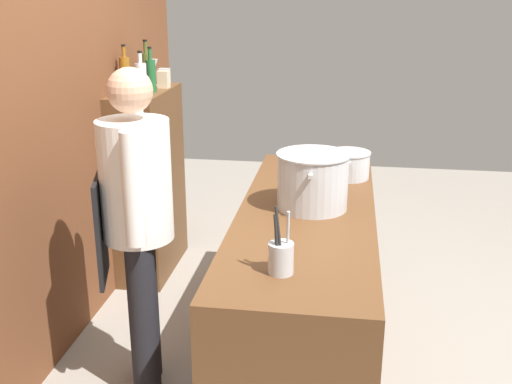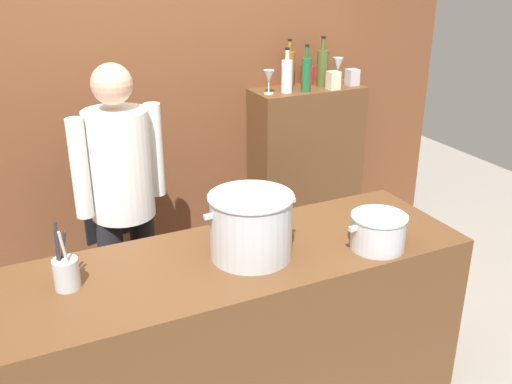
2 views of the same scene
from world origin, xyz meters
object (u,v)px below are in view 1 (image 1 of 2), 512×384
object	(u,v)px
wine_bottle_amber	(125,74)
spice_tin_red	(133,80)
spice_tin_cream	(164,79)
utensil_crock	(281,257)
wine_bottle_clear	(141,78)
wine_glass_short	(133,82)
stockpot_large	(313,181)
wine_bottle_green	(151,75)
chef	(137,213)
wine_glass_tall	(153,67)
stockpot_small	(349,165)
wine_bottle_olive	(147,70)
spice_tin_silver	(164,76)

from	to	relation	value
wine_bottle_amber	spice_tin_red	size ratio (longest dim) A/B	2.50
wine_bottle_amber	spice_tin_cream	distance (m)	0.30
spice_tin_red	wine_bottle_amber	bearing A→B (deg)	-179.81
utensil_crock	wine_bottle_clear	size ratio (longest dim) A/B	1.03
wine_glass_short	spice_tin_cream	size ratio (longest dim) A/B	1.28
utensil_crock	wine_bottle_amber	xyz separation A→B (m)	(1.68, 1.23, 0.47)
stockpot_large	wine_glass_short	bearing A→B (deg)	60.09
wine_bottle_green	wine_glass_short	world-z (taller)	wine_bottle_green
chef	stockpot_large	bearing A→B (deg)	98.86
wine_glass_short	wine_glass_tall	size ratio (longest dim) A/B	0.83
chef	stockpot_large	distance (m)	0.91
stockpot_small	utensil_crock	size ratio (longest dim) A/B	1.10
stockpot_small	wine_glass_tall	xyz separation A→B (m)	(0.66, 1.39, 0.47)
wine_glass_tall	wine_bottle_olive	bearing A→B (deg)	174.39
wine_bottle_olive	wine_glass_tall	world-z (taller)	wine_bottle_olive
chef	utensil_crock	bearing A→B (deg)	44.98
wine_bottle_amber	chef	bearing A→B (deg)	-159.12
chef	wine_bottle_amber	distance (m)	1.45
wine_bottle_amber	wine_glass_tall	xyz separation A→B (m)	(0.32, -0.09, 0.01)
wine_bottle_olive	wine_bottle_amber	distance (m)	0.22
utensil_crock	wine_bottle_clear	distance (m)	1.98
wine_bottle_green	wine_bottle_clear	distance (m)	0.13
spice_tin_red	wine_bottle_green	bearing A→B (deg)	-123.02
wine_bottle_green	wine_glass_short	xyz separation A→B (m)	(-0.25, 0.04, -0.01)
chef	wine_bottle_clear	distance (m)	1.32
stockpot_large	spice_tin_silver	bearing A→B (deg)	41.77
wine_bottle_green	wine_bottle_clear	world-z (taller)	wine_bottle_green
stockpot_small	wine_bottle_clear	xyz separation A→B (m)	(0.24, 1.35, 0.45)
chef	wine_bottle_green	world-z (taller)	chef
chef	wine_bottle_olive	xyz separation A→B (m)	(1.48, 0.41, 0.48)
chef	wine_glass_short	xyz separation A→B (m)	(1.06, 0.36, 0.46)
stockpot_large	wine_bottle_green	distance (m)	1.52
chef	wine_bottle_olive	size ratio (longest dim) A/B	5.07
spice_tin_silver	wine_bottle_amber	bearing A→B (deg)	161.06
chef	spice_tin_cream	distance (m)	1.59
stockpot_small	spice_tin_red	bearing A→B (deg)	72.21
wine_bottle_clear	stockpot_small	bearing A→B (deg)	-100.18
wine_bottle_amber	stockpot_large	bearing A→B (deg)	-124.39
stockpot_small	stockpot_large	bearing A→B (deg)	161.91
wine_glass_tall	spice_tin_red	bearing A→B (deg)	153.06
wine_glass_tall	chef	bearing A→B (deg)	-166.06
wine_bottle_clear	spice_tin_red	distance (m)	0.28
wine_bottle_green	stockpot_small	bearing A→B (deg)	-105.64
wine_glass_short	chef	bearing A→B (deg)	-161.24
wine_glass_short	spice_tin_cream	xyz separation A→B (m)	(0.44, -0.07, -0.05)
spice_tin_cream	wine_bottle_amber	bearing A→B (deg)	139.59
spice_tin_cream	wine_bottle_green	bearing A→B (deg)	171.74
stockpot_small	wine_bottle_olive	size ratio (longest dim) A/B	0.98
stockpot_large	spice_tin_red	size ratio (longest dim) A/B	3.48
utensil_crock	spice_tin_cream	bearing A→B (deg)	28.51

